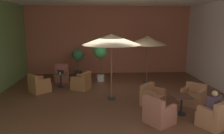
{
  "coord_description": "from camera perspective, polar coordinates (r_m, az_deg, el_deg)",
  "views": [
    {
      "loc": [
        -0.52,
        -8.81,
        3.04
      ],
      "look_at": [
        0.0,
        0.44,
        1.17
      ],
      "focal_mm": 34.14,
      "sensor_mm": 36.0,
      "label": 1
    }
  ],
  "objects": [
    {
      "name": "open_laptop",
      "position": [
        10.66,
        -13.4,
        -1.54
      ],
      "size": [
        0.37,
        0.31,
        0.2
      ],
      "color": "#9EA0A5",
      "rests_on": "cafe_table_front_left"
    },
    {
      "name": "patio_umbrella_tall_red",
      "position": [
        11.05,
        9.44,
        6.99
      ],
      "size": [
        1.97,
        1.97,
        2.45
      ],
      "color": "#2D2D2D",
      "rests_on": "ground_plane"
    },
    {
      "name": "armchair_front_left_north",
      "position": [
        10.18,
        -8.15,
        -4.22
      ],
      "size": [
        0.98,
        0.95,
        0.85
      ],
      "color": "#9C673B",
      "rests_on": "ground_plane"
    },
    {
      "name": "ground_plane",
      "position": [
        9.34,
        0.15,
        -7.66
      ],
      "size": [
        10.14,
        8.82,
        0.02
      ],
      "primitive_type": "cube",
      "color": "brown"
    },
    {
      "name": "patio_umbrella_center_beige",
      "position": [
        8.38,
        -0.15,
        7.33
      ],
      "size": [
        2.31,
        2.31,
        2.66
      ],
      "color": "#2D2D2D",
      "rests_on": "ground_plane"
    },
    {
      "name": "cafe_table_front_left",
      "position": [
        10.72,
        -13.57,
        -2.65
      ],
      "size": [
        0.64,
        0.64,
        0.66
      ],
      "color": "black",
      "rests_on": "ground_plane"
    },
    {
      "name": "armchair_front_right_west",
      "position": [
        8.82,
        20.95,
        -7.48
      ],
      "size": [
        1.08,
        1.08,
        0.8
      ],
      "color": "#996543",
      "rests_on": "ground_plane"
    },
    {
      "name": "potted_tree_left_corner",
      "position": [
        12.44,
        -9.11,
        2.27
      ],
      "size": [
        0.67,
        0.67,
        1.63
      ],
      "color": "#343130",
      "rests_on": "ground_plane"
    },
    {
      "name": "cafe_table_front_right",
      "position": [
        7.71,
        18.13,
        -8.49
      ],
      "size": [
        0.63,
        0.63,
        0.66
      ],
      "color": "black",
      "rests_on": "ground_plane"
    },
    {
      "name": "armchair_front_left_south",
      "position": [
        10.23,
        -19.01,
        -4.65
      ],
      "size": [
        1.1,
        1.1,
        0.86
      ],
      "color": "#9D673B",
      "rests_on": "ground_plane"
    },
    {
      "name": "patron_blue_shirt",
      "position": [
        7.06,
        25.61,
        -8.74
      ],
      "size": [
        0.46,
        0.4,
        0.69
      ],
      "color": "#3E2E3A",
      "rests_on": "ground_plane"
    },
    {
      "name": "wall_back_brick",
      "position": [
        13.23,
        -0.96,
        7.13
      ],
      "size": [
        10.14,
        0.08,
        4.11
      ],
      "primitive_type": "cube",
      "color": "#A45A42",
      "rests_on": "ground_plane"
    },
    {
      "name": "armchair_front_right_south",
      "position": [
        7.19,
        25.56,
        -11.98
      ],
      "size": [
        0.99,
        0.98,
        0.84
      ],
      "color": "#9A6743",
      "rests_on": "ground_plane"
    },
    {
      "name": "armchair_front_left_east",
      "position": [
        11.88,
        -13.31,
        -2.07
      ],
      "size": [
        0.8,
        0.82,
        0.9
      ],
      "color": "#9C574A",
      "rests_on": "ground_plane"
    },
    {
      "name": "armchair_front_right_north",
      "position": [
        8.29,
        10.68,
        -8.09
      ],
      "size": [
        1.05,
        1.05,
        0.8
      ],
      "color": "#9E6844",
      "rests_on": "ground_plane"
    },
    {
      "name": "iced_drink_cup",
      "position": [
        10.64,
        -13.7,
        -1.56
      ],
      "size": [
        0.08,
        0.08,
        0.11
      ],
      "primitive_type": "cylinder",
      "color": "silver",
      "rests_on": "cafe_table_front_left"
    },
    {
      "name": "potted_tree_mid_left",
      "position": [
        11.33,
        -3.15,
        3.1
      ],
      "size": [
        0.71,
        0.71,
        1.97
      ],
      "color": "silver",
      "rests_on": "ground_plane"
    },
    {
      "name": "armchair_front_right_east",
      "position": [
        6.9,
        12.32,
        -12.12
      ],
      "size": [
        1.05,
        1.06,
        0.87
      ],
      "color": "#985A46",
      "rests_on": "ground_plane"
    }
  ]
}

